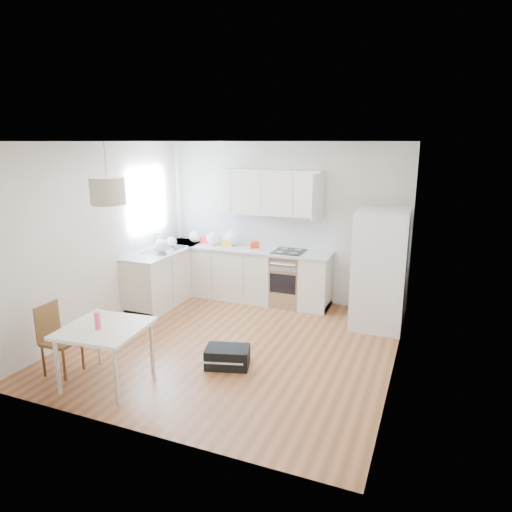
{
  "coord_description": "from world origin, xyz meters",
  "views": [
    {
      "loc": [
        2.45,
        -5.22,
        2.7
      ],
      "look_at": [
        0.18,
        0.4,
        1.17
      ],
      "focal_mm": 32.0,
      "sensor_mm": 36.0,
      "label": 1
    }
  ],
  "objects_px": {
    "dining_chair": "(61,340)",
    "gym_bag": "(227,357)",
    "dining_table": "(105,333)",
    "refrigerator": "(381,269)"
  },
  "relations": [
    {
      "from": "dining_table",
      "to": "dining_chair",
      "type": "bearing_deg",
      "value": 176.16
    },
    {
      "from": "dining_table",
      "to": "dining_chair",
      "type": "xyz_separation_m",
      "value": [
        -0.64,
        -0.02,
        -0.19
      ]
    },
    {
      "from": "dining_table",
      "to": "dining_chair",
      "type": "distance_m",
      "value": 0.67
    },
    {
      "from": "refrigerator",
      "to": "dining_table",
      "type": "distance_m",
      "value": 3.94
    },
    {
      "from": "dining_chair",
      "to": "gym_bag",
      "type": "relative_size",
      "value": 1.61
    },
    {
      "from": "dining_chair",
      "to": "gym_bag",
      "type": "xyz_separation_m",
      "value": [
        1.74,
        0.88,
        -0.3
      ]
    },
    {
      "from": "dining_chair",
      "to": "refrigerator",
      "type": "bearing_deg",
      "value": 40.14
    },
    {
      "from": "refrigerator",
      "to": "dining_table",
      "type": "xyz_separation_m",
      "value": [
        -2.64,
        -2.91,
        -0.26
      ]
    },
    {
      "from": "dining_table",
      "to": "gym_bag",
      "type": "bearing_deg",
      "value": 33.08
    },
    {
      "from": "dining_chair",
      "to": "gym_bag",
      "type": "bearing_deg",
      "value": 25.33
    }
  ]
}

